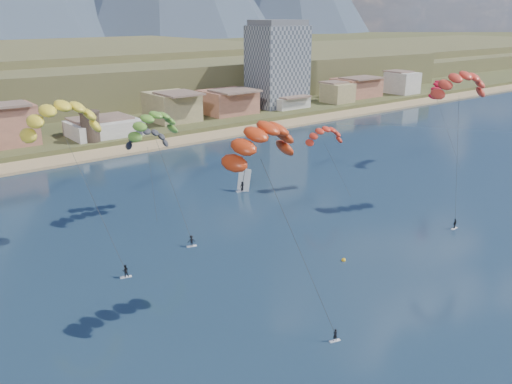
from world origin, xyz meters
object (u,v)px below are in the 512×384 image
Objects in this scene: apartment_tower at (277,64)px; kitesurfer_green at (154,121)px; kitesurfer_orange at (461,81)px; windsurfer at (243,184)px; kitesurfer_red at (261,136)px; kitesurfer_yellow at (61,113)px; buoy at (344,260)px; watchtower at (90,126)px.

kitesurfer_green is (-90.30, -73.45, 0.41)m from apartment_tower.
windsurfer is (-26.37, 32.07, -23.01)m from kitesurfer_orange.
kitesurfer_red reaches higher than kitesurfer_yellow.
kitesurfer_yellow reaches higher than buoy.
kitesurfer_orange is (-42.44, -102.74, 6.75)m from apartment_tower.
kitesurfer_green is (-47.86, 29.29, -6.34)m from kitesurfer_orange.
kitesurfer_red is at bearing -98.64° from kitesurfer_green.
kitesurfer_orange is at bearing 8.87° from kitesurfer_red.
kitesurfer_yellow is at bearing -144.29° from apartment_tower.
kitesurfer_yellow is at bearing -113.43° from watchtower.
apartment_tower is 146.95m from kitesurfer_red.
kitesurfer_orange is 41.66× the size of buoy.
buoy is (19.47, 3.85, -23.05)m from kitesurfer_red.
windsurfer is (27.21, 40.44, -21.60)m from kitesurfer_red.
windsurfer is at bearing 9.57° from kitesurfer_yellow.
watchtower is at bearing 101.17° from windsurfer.
kitesurfer_yellow is 48.34m from buoy.
watchtower is 0.32× the size of kitesurfer_yellow.
windsurfer is (38.56, 6.50, -20.51)m from kitesurfer_yellow.
kitesurfer_green is (17.07, 3.72, -3.84)m from kitesurfer_yellow.
kitesurfer_red is 35.80m from kitesurfer_yellow.
kitesurfer_green is 27.34m from windsurfer.
kitesurfer_green is at bearing 12.30° from kitesurfer_yellow.
watchtower is 12.79× the size of buoy.
apartment_tower reaches higher than watchtower.
apartment_tower is 1.22× the size of kitesurfer_red.
kitesurfer_orange reaches higher than windsurfer.
windsurfer is (11.18, -56.67, -4.81)m from watchtower.
buoy is (30.82, -30.09, -21.96)m from kitesurfer_yellow.
watchtower is 98.06m from kitesurfer_orange.
windsurfer is at bearing -134.24° from apartment_tower.
kitesurfer_red reaches higher than buoy.
kitesurfer_orange is 47.47m from windsurfer.
kitesurfer_red is 54.25m from kitesurfer_orange.
windsurfer reaches higher than buoy.
kitesurfer_orange is (53.58, 8.37, 1.41)m from kitesurfer_red.
windsurfer is at bearing -78.83° from watchtower.
buoy is (3.45, -93.25, -6.25)m from watchtower.
kitesurfer_orange is (37.56, -88.74, 18.20)m from watchtower.
kitesurfer_orange is 42.22m from buoy.
buoy is (13.75, -33.81, -18.11)m from kitesurfer_green.
apartment_tower is at bearing 9.93° from watchtower.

